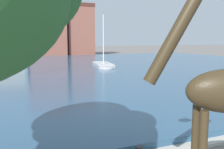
# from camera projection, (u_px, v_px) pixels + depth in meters

# --- Properties ---
(harbor_water) EXTENTS (76.10, 50.37, 0.36)m
(harbor_water) POSITION_uv_depth(u_px,v_px,m) (48.00, 69.00, 32.12)
(harbor_water) COLOR #2D5170
(harbor_water) RESTS_ON ground
(giraffe_statue) EXTENTS (2.91, 1.61, 5.29)m
(giraffe_statue) POSITION_uv_depth(u_px,v_px,m) (223.00, 96.00, 5.37)
(giraffe_statue) COLOR #382B19
(giraffe_statue) RESTS_ON ground
(sailboat_grey) EXTENTS (3.24, 6.86, 6.99)m
(sailboat_grey) POSITION_uv_depth(u_px,v_px,m) (104.00, 66.00, 33.27)
(sailboat_grey) COLOR #939399
(sailboat_grey) RESTS_ON ground
(townhouse_corner_house) EXTENTS (6.65, 5.87, 8.31)m
(townhouse_corner_house) POSITION_uv_depth(u_px,v_px,m) (6.00, 38.00, 55.51)
(townhouse_corner_house) COLOR #C6B293
(townhouse_corner_house) RESTS_ON ground
(townhouse_end_terrace) EXTENTS (8.38, 5.45, 13.20)m
(townhouse_end_terrace) POSITION_uv_depth(u_px,v_px,m) (46.00, 27.00, 58.34)
(townhouse_end_terrace) COLOR #8E5142
(townhouse_end_terrace) RESTS_ON ground
(townhouse_narrow_midrow) EXTENTS (6.46, 6.52, 12.28)m
(townhouse_narrow_midrow) POSITION_uv_depth(u_px,v_px,m) (78.00, 30.00, 62.91)
(townhouse_narrow_midrow) COLOR #8E5142
(townhouse_narrow_midrow) RESTS_ON ground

